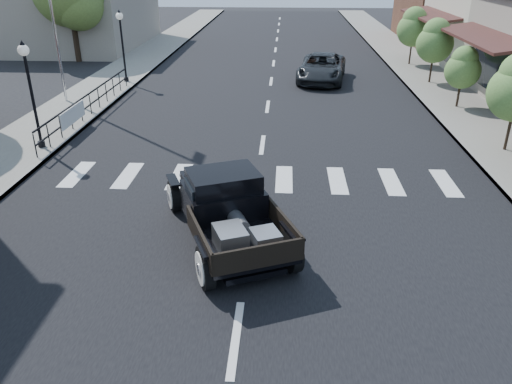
{
  "coord_description": "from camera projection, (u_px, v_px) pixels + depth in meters",
  "views": [
    {
      "loc": [
        0.76,
        -9.81,
        6.12
      ],
      "look_at": [
        0.13,
        0.98,
        1.0
      ],
      "focal_mm": 35.0,
      "sensor_mm": 36.0,
      "label": 1
    }
  ],
  "objects": [
    {
      "name": "ground",
      "position": [
        248.0,
        249.0,
        11.51
      ],
      "size": [
        120.0,
        120.0,
        0.0
      ],
      "primitive_type": "plane",
      "color": "black",
      "rests_on": "ground"
    },
    {
      "name": "road",
      "position": [
        270.0,
        91.0,
        25.04
      ],
      "size": [
        14.0,
        80.0,
        0.02
      ],
      "primitive_type": "cube",
      "color": "black",
      "rests_on": "ground"
    },
    {
      "name": "road_markings",
      "position": [
        266.0,
        120.0,
        20.53
      ],
      "size": [
        12.0,
        60.0,
        0.06
      ],
      "primitive_type": null,
      "color": "silver",
      "rests_on": "ground"
    },
    {
      "name": "sidewalk_left",
      "position": [
        104.0,
        87.0,
        25.46
      ],
      "size": [
        3.0,
        80.0,
        0.15
      ],
      "primitive_type": "cube",
      "color": "gray",
      "rests_on": "ground"
    },
    {
      "name": "sidewalk_right",
      "position": [
        442.0,
        92.0,
        24.56
      ],
      "size": [
        3.0,
        80.0,
        0.15
      ],
      "primitive_type": "cube",
      "color": "gray",
      "rests_on": "ground"
    },
    {
      "name": "low_building_left",
      "position": [
        72.0,
        11.0,
        36.49
      ],
      "size": [
        10.0,
        12.0,
        5.0
      ],
      "primitive_type": "cube",
      "color": "#9D9383",
      "rests_on": "ground"
    },
    {
      "name": "railing",
      "position": [
        90.0,
        102.0,
        20.64
      ],
      "size": [
        0.08,
        10.0,
        1.0
      ],
      "primitive_type": null,
      "color": "black",
      "rests_on": "sidewalk_left"
    },
    {
      "name": "banner",
      "position": [
        74.0,
        121.0,
        18.92
      ],
      "size": [
        0.04,
        2.2,
        0.6
      ],
      "primitive_type": null,
      "color": "silver",
      "rests_on": "sidewalk_left"
    },
    {
      "name": "lamp_post_b",
      "position": [
        32.0,
        96.0,
        16.5
      ],
      "size": [
        0.36,
        0.36,
        3.56
      ],
      "primitive_type": null,
      "color": "black",
      "rests_on": "sidewalk_left"
    },
    {
      "name": "lamp_post_c",
      "position": [
        123.0,
        47.0,
        25.52
      ],
      "size": [
        0.36,
        0.36,
        3.56
      ],
      "primitive_type": null,
      "color": "black",
      "rests_on": "sidewalk_left"
    },
    {
      "name": "big_tree_far",
      "position": [
        71.0,
        8.0,
        30.63
      ],
      "size": [
        4.42,
        4.42,
        6.49
      ],
      "primitive_type": null,
      "color": "#536C2E",
      "rests_on": "ground"
    },
    {
      "name": "small_tree_c",
      "position": [
        461.0,
        78.0,
        21.36
      ],
      "size": [
        1.5,
        1.5,
        2.5
      ],
      "primitive_type": null,
      "color": "#507837",
      "rests_on": "sidewalk_right"
    },
    {
      "name": "small_tree_d",
      "position": [
        434.0,
        52.0,
        25.47
      ],
      "size": [
        1.85,
        1.85,
        3.09
      ],
      "primitive_type": null,
      "color": "#507837",
      "rests_on": "sidewalk_right"
    },
    {
      "name": "small_tree_e",
      "position": [
        412.0,
        37.0,
        29.82
      ],
      "size": [
        1.92,
        1.92,
        3.2
      ],
      "primitive_type": null,
      "color": "#507837",
      "rests_on": "sidewalk_right"
    },
    {
      "name": "hotrod_pickup",
      "position": [
        226.0,
        207.0,
        11.56
      ],
      "size": [
        3.98,
        5.39,
        1.7
      ],
      "primitive_type": null,
      "rotation": [
        0.0,
        0.0,
        0.39
      ],
      "color": "black",
      "rests_on": "ground"
    },
    {
      "name": "second_car",
      "position": [
        322.0,
        68.0,
        26.68
      ],
      "size": [
        3.04,
        5.34,
        1.41
      ],
      "primitive_type": "imported",
      "rotation": [
        0.0,
        0.0,
        -0.14
      ],
      "color": "black",
      "rests_on": "ground"
    }
  ]
}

